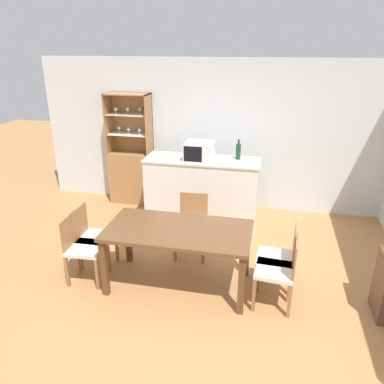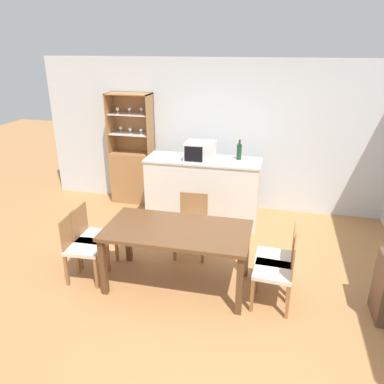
# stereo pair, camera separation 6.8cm
# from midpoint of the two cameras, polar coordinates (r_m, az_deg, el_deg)

# --- Properties ---
(ground_plane) EXTENTS (18.00, 18.00, 0.00)m
(ground_plane) POSITION_cam_midpoint_polar(r_m,az_deg,el_deg) (4.65, 0.97, -14.70)
(ground_plane) COLOR #B27A47
(wall_back) EXTENTS (6.80, 0.06, 2.55)m
(wall_back) POSITION_cam_midpoint_polar(r_m,az_deg,el_deg) (6.51, 5.67, 8.47)
(wall_back) COLOR silver
(wall_back) RESTS_ON ground_plane
(kitchen_counter) EXTENTS (1.82, 0.62, 1.06)m
(kitchen_counter) POSITION_cam_midpoint_polar(r_m,az_deg,el_deg) (6.10, 1.19, 0.29)
(kitchen_counter) COLOR silver
(kitchen_counter) RESTS_ON ground_plane
(display_cabinet) EXTENTS (0.76, 0.37, 1.97)m
(display_cabinet) POSITION_cam_midpoint_polar(r_m,az_deg,el_deg) (6.92, -9.45, 3.30)
(display_cabinet) COLOR #A37042
(display_cabinet) RESTS_ON ground_plane
(dining_table) EXTENTS (1.69, 0.87, 0.76)m
(dining_table) POSITION_cam_midpoint_polar(r_m,az_deg,el_deg) (4.40, -2.55, -6.67)
(dining_table) COLOR brown
(dining_table) RESTS_ON ground_plane
(dining_chair_side_right_far) EXTENTS (0.44, 0.44, 0.84)m
(dining_chair_side_right_far) POSITION_cam_midpoint_polar(r_m,az_deg,el_deg) (4.51, 12.65, -9.79)
(dining_chair_side_right_far) COLOR beige
(dining_chair_side_right_far) RESTS_ON ground_plane
(dining_chair_side_right_near) EXTENTS (0.45, 0.45, 0.84)m
(dining_chair_side_right_near) POSITION_cam_midpoint_polar(r_m,az_deg,el_deg) (4.29, 12.61, -11.60)
(dining_chair_side_right_near) COLOR beige
(dining_chair_side_right_near) RESTS_ON ground_plane
(dining_chair_side_left_far) EXTENTS (0.43, 0.43, 0.84)m
(dining_chair_side_left_far) POSITION_cam_midpoint_polar(r_m,az_deg,el_deg) (5.01, -15.24, -6.67)
(dining_chair_side_left_far) COLOR beige
(dining_chair_side_left_far) RESTS_ON ground_plane
(dining_chair_side_left_near) EXTENTS (0.44, 0.44, 0.84)m
(dining_chair_side_left_near) POSITION_cam_midpoint_polar(r_m,az_deg,el_deg) (4.81, -16.65, -8.10)
(dining_chair_side_left_near) COLOR beige
(dining_chair_side_left_near) RESTS_ON ground_plane
(dining_chair_head_far) EXTENTS (0.44, 0.44, 0.84)m
(dining_chair_head_far) POSITION_cam_midpoint_polar(r_m,az_deg,el_deg) (5.16, -0.39, -4.96)
(dining_chair_head_far) COLOR beige
(dining_chair_head_far) RESTS_ON ground_plane
(microwave) EXTENTS (0.44, 0.40, 0.28)m
(microwave) POSITION_cam_midpoint_polar(r_m,az_deg,el_deg) (5.86, 0.78, 6.27)
(microwave) COLOR silver
(microwave) RESTS_ON kitchen_counter
(wine_bottle) EXTENTS (0.08, 0.08, 0.32)m
(wine_bottle) POSITION_cam_midpoint_polar(r_m,az_deg,el_deg) (5.92, 6.74, 6.20)
(wine_bottle) COLOR #193D23
(wine_bottle) RESTS_ON kitchen_counter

